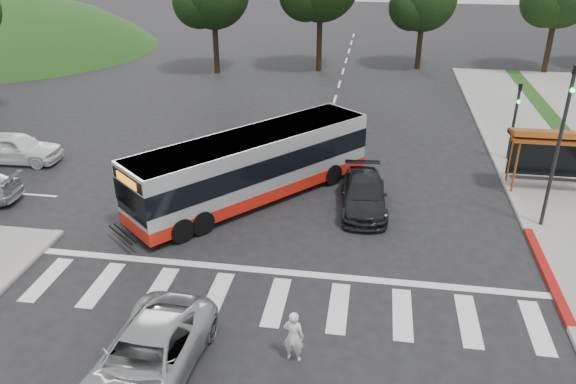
% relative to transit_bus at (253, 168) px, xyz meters
% --- Properties ---
extents(ground, '(140.00, 140.00, 0.00)m').
position_rel_transit_bus_xyz_m(ground, '(2.27, -2.19, -1.48)').
color(ground, black).
rests_on(ground, ground).
extents(sidewalk_east, '(4.00, 40.00, 0.12)m').
position_rel_transit_bus_xyz_m(sidewalk_east, '(13.27, 5.81, -1.42)').
color(sidewalk_east, gray).
rests_on(sidewalk_east, ground).
extents(curb_east, '(0.30, 40.00, 0.15)m').
position_rel_transit_bus_xyz_m(curb_east, '(11.27, 5.81, -1.40)').
color(curb_east, '#9E9991').
rests_on(curb_east, ground).
extents(curb_east_red, '(0.32, 6.00, 0.15)m').
position_rel_transit_bus_xyz_m(curb_east_red, '(11.27, -4.19, -1.40)').
color(curb_east_red, maroon).
rests_on(curb_east_red, ground).
extents(hillside_nw, '(44.00, 44.00, 10.00)m').
position_rel_transit_bus_xyz_m(hillside_nw, '(-29.73, 27.81, -1.48)').
color(hillside_nw, '#1F4516').
rests_on(hillside_nw, ground).
extents(crosswalk_ladder, '(18.00, 2.60, 0.01)m').
position_rel_transit_bus_xyz_m(crosswalk_ladder, '(2.27, -7.19, -1.47)').
color(crosswalk_ladder, silver).
rests_on(crosswalk_ladder, ground).
extents(bus_shelter, '(4.20, 1.60, 2.86)m').
position_rel_transit_bus_xyz_m(bus_shelter, '(13.07, 2.91, 0.87)').
color(bus_shelter, '#A4521B').
rests_on(bus_shelter, sidewalk_east).
extents(traffic_signal_ne_tall, '(0.18, 0.37, 6.50)m').
position_rel_transit_bus_xyz_m(traffic_signal_ne_tall, '(11.87, -0.70, 2.40)').
color(traffic_signal_ne_tall, black).
rests_on(traffic_signal_ne_tall, ground).
extents(traffic_signal_ne_short, '(0.18, 0.37, 4.00)m').
position_rel_transit_bus_xyz_m(traffic_signal_ne_short, '(11.87, 6.30, 1.00)').
color(traffic_signal_ne_short, black).
rests_on(traffic_signal_ne_short, ground).
extents(transit_bus, '(9.31, 10.31, 2.95)m').
position_rel_transit_bus_xyz_m(transit_bus, '(0.00, 0.00, 0.00)').
color(transit_bus, '#B2B4B7').
rests_on(transit_bus, ground).
extents(pedestrian, '(0.63, 0.46, 1.61)m').
position_rel_transit_bus_xyz_m(pedestrian, '(3.20, -9.69, -0.67)').
color(pedestrian, white).
rests_on(pedestrian, ground).
extents(dark_sedan, '(2.20, 4.74, 1.34)m').
position_rel_transit_bus_xyz_m(dark_sedan, '(4.77, -0.20, -0.81)').
color(dark_sedan, black).
rests_on(dark_sedan, ground).
extents(silver_suv_south, '(2.69, 5.36, 1.46)m').
position_rel_transit_bus_xyz_m(silver_suv_south, '(-0.49, -11.07, -0.75)').
color(silver_suv_south, '#A8AAAE').
rests_on(silver_suv_south, ground).
extents(west_car_white, '(4.55, 1.97, 1.53)m').
position_rel_transit_bus_xyz_m(west_car_white, '(-12.72, 2.21, -0.71)').
color(west_car_white, white).
rests_on(west_car_white, ground).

